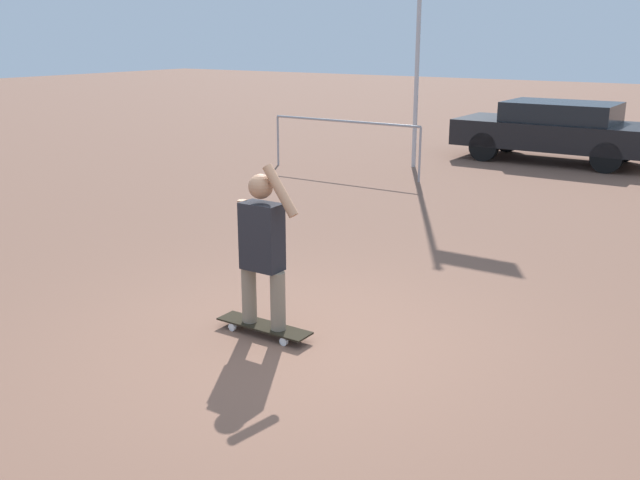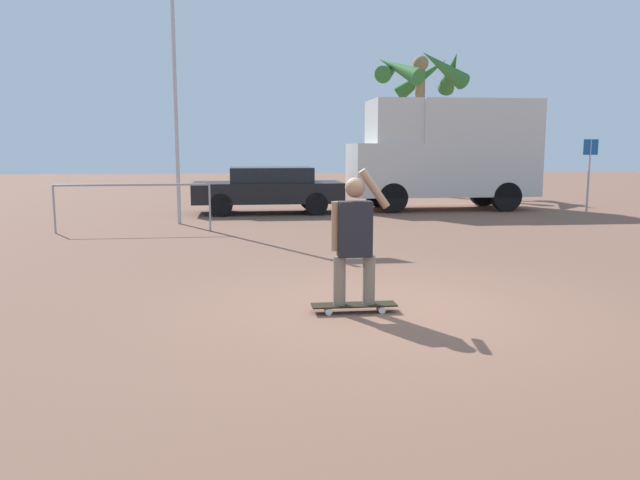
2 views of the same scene
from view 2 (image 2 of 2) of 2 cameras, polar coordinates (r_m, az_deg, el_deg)
ground_plane at (r=7.28m, az=5.88°, el=-6.39°), size 80.00×80.00×0.00m
skateboard at (r=7.15m, az=3.12°, el=-6.00°), size 0.97×0.24×0.09m
person_skateboarder at (r=6.99m, az=3.17°, el=0.53°), size 0.66×0.22×1.54m
camper_van at (r=19.40m, az=11.43°, el=7.99°), size 5.53×2.07×3.27m
parked_car_black at (r=17.98m, az=-4.72°, el=4.74°), size 4.22×1.80×1.31m
palm_tree_near_van at (r=25.41m, az=9.20°, el=14.44°), size 3.73×3.74×5.66m
flagpole at (r=15.78m, az=-12.78°, el=14.65°), size 1.16×0.12×6.26m
street_sign at (r=19.57m, az=23.42°, el=6.30°), size 0.44×0.06×2.10m
plaza_railing_segment at (r=14.41m, az=-16.77°, el=4.17°), size 3.40×0.05×1.08m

